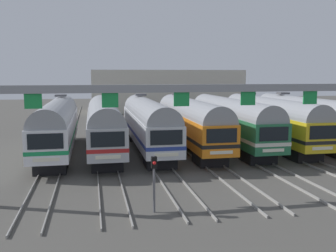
% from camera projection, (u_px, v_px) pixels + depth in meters
% --- Properties ---
extents(ground_plane, '(160.00, 160.00, 0.00)m').
position_uv_depth(ground_plane, '(190.00, 149.00, 36.40)').
color(ground_plane, '#4C4944').
extents(track_bed, '(25.68, 70.00, 0.15)m').
position_uv_depth(track_bed, '(159.00, 125.00, 52.91)').
color(track_bed, gray).
rests_on(track_bed, ground).
extents(commuter_train_white, '(2.88, 18.06, 5.05)m').
position_uv_depth(commuter_train_white, '(57.00, 124.00, 33.70)').
color(commuter_train_white, white).
rests_on(commuter_train_white, ground).
extents(commuter_train_stainless, '(2.88, 18.06, 4.77)m').
position_uv_depth(commuter_train_stainless, '(104.00, 123.00, 34.47)').
color(commuter_train_stainless, '#B2B5BA').
rests_on(commuter_train_stainless, ground).
extents(commuter_train_silver, '(2.88, 18.06, 5.05)m').
position_uv_depth(commuter_train_silver, '(148.00, 122.00, 35.26)').
color(commuter_train_silver, silver).
rests_on(commuter_train_silver, ground).
extents(commuter_train_orange, '(2.88, 18.06, 5.05)m').
position_uv_depth(commuter_train_orange, '(190.00, 121.00, 36.04)').
color(commuter_train_orange, orange).
rests_on(commuter_train_orange, ground).
extents(commuter_train_green, '(2.88, 18.06, 4.77)m').
position_uv_depth(commuter_train_green, '(231.00, 120.00, 36.82)').
color(commuter_train_green, '#236B42').
rests_on(commuter_train_green, ground).
extents(commuter_train_yellow, '(2.88, 18.06, 5.05)m').
position_uv_depth(commuter_train_yellow, '(269.00, 119.00, 37.60)').
color(commuter_train_yellow, gold).
rests_on(commuter_train_yellow, ground).
extents(commuter_train_maroon, '(2.88, 18.06, 5.05)m').
position_uv_depth(commuter_train_maroon, '(307.00, 118.00, 38.39)').
color(commuter_train_maroon, maroon).
rests_on(commuter_train_maroon, ground).
extents(catenary_gantry, '(29.42, 0.44, 6.97)m').
position_uv_depth(catenary_gantry, '(248.00, 102.00, 22.56)').
color(catenary_gantry, gray).
rests_on(catenary_gantry, ground).
extents(yard_signal_mast, '(0.28, 0.35, 2.98)m').
position_uv_depth(yard_signal_mast, '(154.00, 173.00, 19.36)').
color(yard_signal_mast, '#59595E').
rests_on(yard_signal_mast, ground).
extents(maintenance_building, '(28.75, 10.00, 7.87)m').
position_uv_depth(maintenance_building, '(166.00, 91.00, 74.68)').
color(maintenance_building, beige).
rests_on(maintenance_building, ground).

